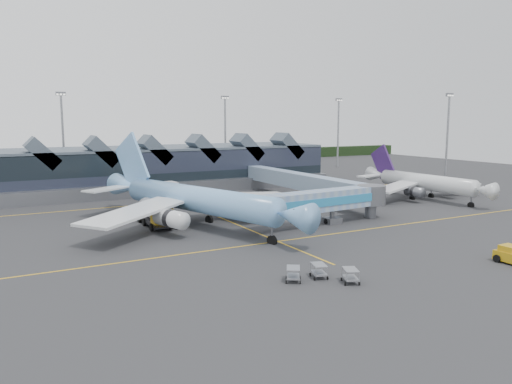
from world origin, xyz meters
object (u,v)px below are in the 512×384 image
jet_bridge (326,201)px  fuel_truck (154,212)px  main_airliner (192,198)px  regional_jet (422,182)px

jet_bridge → fuel_truck: size_ratio=2.41×
jet_bridge → fuel_truck: jet_bridge is taller
main_airliner → fuel_truck: 6.09m
main_airliner → jet_bridge: bearing=-43.4°
regional_jet → jet_bridge: bearing=-162.3°
jet_bridge → fuel_truck: 25.85m
regional_jet → jet_bridge: size_ratio=1.17×
jet_bridge → fuel_truck: (-23.05, 11.59, -1.52)m
main_airliner → jet_bridge: (18.08, -8.73, -0.54)m
jet_bridge → regional_jet: bearing=14.7°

